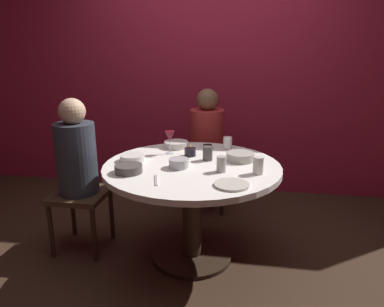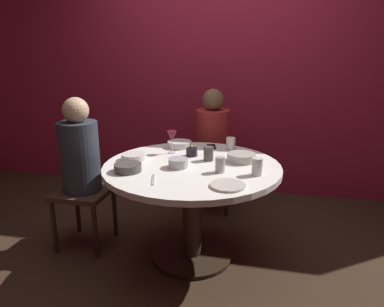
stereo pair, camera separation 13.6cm
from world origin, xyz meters
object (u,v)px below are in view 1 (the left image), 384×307
Objects in this scene: candle_holder at (190,152)px; bowl_salad_center at (176,144)px; wine_glass at (170,137)px; cup_by_left_diner at (258,165)px; cup_by_right_diner at (208,153)px; seated_diner_back at (207,136)px; bowl_sauce_side at (240,157)px; bowl_rice_portion at (132,158)px; bowl_serving_large at (179,163)px; dining_table at (192,186)px; cell_phone at (208,146)px; cup_near_candle at (221,164)px; cup_center_front at (228,143)px; seated_diner_left at (77,160)px; bowl_small_white at (129,169)px; dinner_plate at (232,185)px.

candle_holder is 0.27m from bowl_salad_center.
wine_glass reaches higher than cup_by_left_diner.
cup_by_left_diner is 1.11× the size of cup_by_right_diner.
seated_diner_back is at bearing 113.78° from cup_by_left_diner.
bowl_sauce_side is 1.15× the size of bowl_rice_portion.
bowl_serving_large is 0.47m from bowl_sauce_side.
dining_table is 8.90× the size of cell_phone.
cup_by_left_diner reaches higher than cup_near_candle.
candle_holder is at bearing 146.89° from cup_by_left_diner.
cup_center_front reaches higher than candle_holder.
seated_diner_left is at bearing -159.19° from wine_glass.
bowl_salad_center is at bearing 124.33° from candle_holder.
seated_diner_back is 5.72× the size of bowl_sauce_side.
cup_by_left_diner is (0.24, -0.00, 0.00)m from cup_near_candle.
bowl_sauce_side is 0.24m from cup_by_right_diner.
bowl_small_white is at bearing -172.40° from cup_by_left_diner.
cell_phone reaches higher than dining_table.
bowl_sauce_side is at bearing 66.34° from cup_near_candle.
candle_holder reaches higher than bowl_serving_large.
bowl_small_white is (-0.68, 0.13, 0.02)m from dinner_plate.
bowl_salad_center is at bearing 32.61° from seated_diner_left.
bowl_rice_portion is 0.67m from cup_near_candle.
dinner_plate is (0.30, -0.36, 0.17)m from dining_table.
seated_diner_left is at bearing -166.09° from candle_holder.
bowl_small_white is (-0.17, -0.48, -0.10)m from wine_glass.
bowl_sauce_side reaches higher than bowl_small_white.
cup_center_front reaches higher than cell_phone.
bowl_rice_portion is (-0.36, 0.09, -0.01)m from bowl_serving_large.
seated_diner_back reaches higher than cup_by_right_diner.
bowl_sauce_side is (0.53, -0.28, 0.00)m from bowl_salad_center.
cup_by_left_diner is (0.45, -0.12, 0.22)m from dining_table.
bowl_rice_portion is at bearing -168.83° from cup_by_right_diner.
candle_holder is at bearing -15.30° from wine_glass.
seated_diner_left is at bearing -178.54° from bowl_rice_portion.
cell_phone is at bearing 95.96° from cup_by_right_diner.
candle_holder reaches higher than bowl_rice_portion.
wine_glass reaches higher than bowl_small_white.
bowl_salad_center is 0.98× the size of bowl_sauce_side.
bowl_rice_portion is (-0.24, -0.42, -0.00)m from bowl_salad_center.
bowl_sauce_side reaches higher than bowl_rice_portion.
cell_phone is 0.70× the size of bowl_salad_center.
cup_near_candle is at bearing 11.81° from seated_diner_back.
cup_near_candle is (0.41, -0.55, 0.03)m from bowl_salad_center.
dinner_plate is 0.82m from cup_center_front.
seated_diner_back is 0.71m from candle_holder.
seated_diner_back is at bearing 101.81° from cup_near_candle.
dinner_plate is at bearing -57.89° from bowl_salad_center.
bowl_serving_large is at bearing -67.89° from wine_glass.
wine_glass is 0.21m from bowl_salad_center.
wine_glass is 0.80m from dinner_plate.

